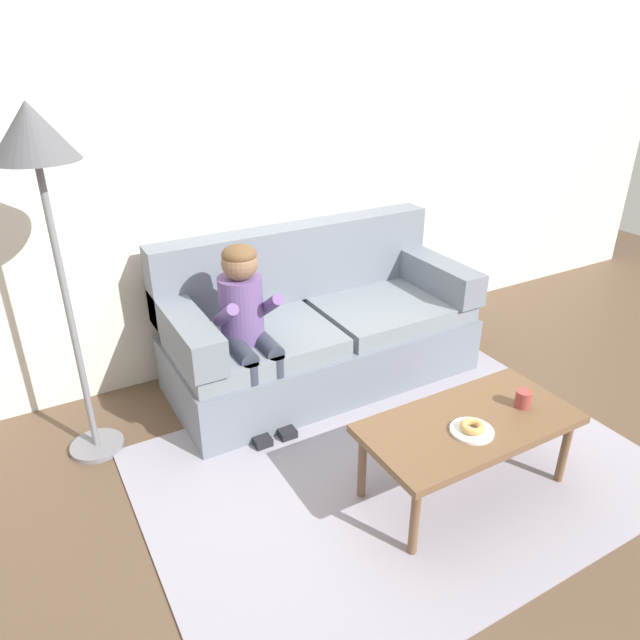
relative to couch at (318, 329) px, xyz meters
name	(u,v)px	position (x,y,z in m)	size (l,w,h in m)	color
ground	(372,446)	(-0.12, -0.86, -0.36)	(10.00, 10.00, 0.00)	brown
wall_back	(262,161)	(-0.12, 0.54, 1.04)	(8.00, 0.10, 2.80)	silver
area_rug	(398,470)	(-0.12, -1.11, -0.35)	(2.67, 1.87, 0.01)	#9993A3
couch	(318,329)	(0.00, 0.00, 0.00)	(2.04, 0.90, 1.01)	slate
coffee_table	(469,428)	(0.09, -1.38, 0.04)	(1.10, 0.55, 0.44)	brown
person_child	(247,318)	(-0.59, -0.21, 0.31)	(0.34, 0.58, 1.10)	#664C84
plate	(472,431)	(0.03, -1.45, 0.09)	(0.21, 0.21, 0.01)	white
donut	(472,427)	(0.03, -1.45, 0.11)	(0.12, 0.12, 0.04)	tan
mug	(523,399)	(0.41, -1.41, 0.13)	(0.08, 0.08, 0.09)	#993D38
toy_controller	(439,412)	(0.42, -0.80, -0.33)	(0.23, 0.09, 0.05)	red
floor_lamp	(38,164)	(-1.51, -0.08, 1.26)	(0.40, 0.40, 1.90)	slate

